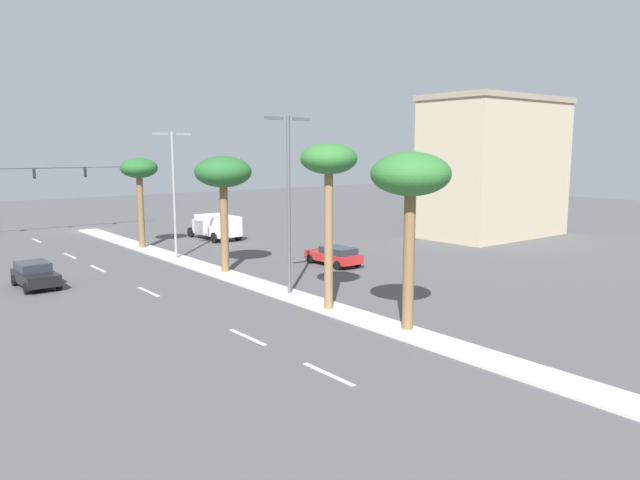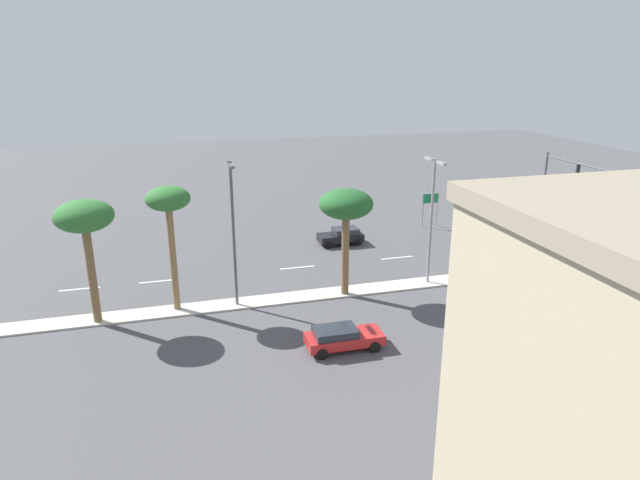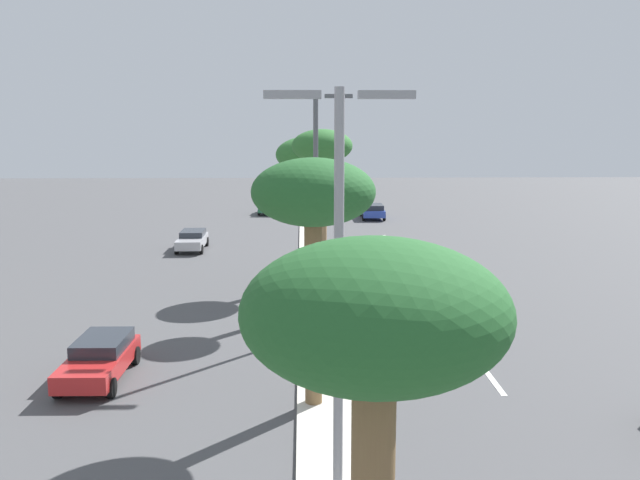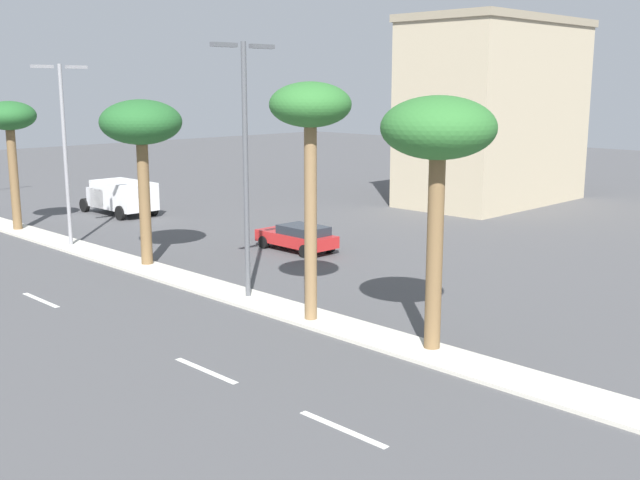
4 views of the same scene
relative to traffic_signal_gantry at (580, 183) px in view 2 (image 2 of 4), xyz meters
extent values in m
plane|color=#4C4C4F|center=(-8.75, 37.03, -4.55)|extent=(160.00, 160.00, 0.00)
cube|color=beige|center=(-8.75, 47.73, -4.49)|extent=(1.80, 96.27, 0.12)
cube|color=silver|center=(-3.06, 3.59, -4.55)|extent=(0.20, 2.80, 0.01)
cube|color=silver|center=(-3.06, 13.55, -4.55)|extent=(0.20, 2.80, 0.01)
cube|color=silver|center=(-3.06, 19.87, -4.55)|extent=(0.20, 2.80, 0.01)
cube|color=silver|center=(-3.06, 28.42, -4.55)|extent=(0.20, 2.80, 0.01)
cube|color=silver|center=(-3.06, 39.04, -4.55)|extent=(0.20, 2.80, 0.01)
cube|color=silver|center=(-3.06, 44.54, -4.55)|extent=(0.20, 2.80, 0.01)
cylinder|color=#515459|center=(5.18, 0.00, -1.20)|extent=(0.24, 0.24, 6.70)
cylinder|color=gold|center=(5.18, 0.00, -4.30)|extent=(0.53, 0.53, 0.50)
cylinder|color=#515459|center=(-4.09, 0.00, 1.75)|extent=(18.53, 0.16, 0.16)
cube|color=black|center=(0.54, 0.00, 1.20)|extent=(0.20, 0.32, 0.90)
sphere|color=red|center=(0.54, -0.12, 1.50)|extent=(0.18, 0.18, 0.18)
cube|color=black|center=(-4.09, 0.00, 1.20)|extent=(0.20, 0.32, 0.90)
sphere|color=red|center=(-4.09, -0.12, 1.50)|extent=(0.18, 0.18, 0.18)
cylinder|color=gray|center=(4.53, 12.49, -2.89)|extent=(0.10, 0.10, 3.32)
cylinder|color=gray|center=(4.53, 13.99, -2.89)|extent=(0.10, 0.10, 3.32)
cube|color=#19723F|center=(4.53, 13.24, -1.70)|extent=(0.08, 1.67, 0.92)
cylinder|color=brown|center=(-8.70, 13.69, -1.48)|extent=(0.50, 0.50, 5.90)
ellipsoid|color=#235B28|center=(-8.70, 13.69, 1.99)|extent=(2.94, 2.94, 1.61)
cylinder|color=brown|center=(-9.14, 26.44, -1.52)|extent=(0.52, 0.52, 5.83)
ellipsoid|color=#235B28|center=(-9.14, 26.44, 2.04)|extent=(3.64, 3.64, 2.00)
cylinder|color=olive|center=(-8.54, 37.84, -0.95)|extent=(0.43, 0.43, 6.96)
ellipsoid|color=#2D6B2D|center=(-8.54, 37.84, 3.01)|extent=(2.77, 2.77, 1.52)
cylinder|color=brown|center=(-9.10, 42.70, -1.31)|extent=(0.50, 0.50, 6.24)
ellipsoid|color=#2D6B2D|center=(-9.10, 42.70, 2.41)|extent=(3.46, 3.46, 1.90)
cylinder|color=gray|center=(-8.75, 19.91, 0.13)|extent=(0.20, 0.20, 9.12)
cube|color=gray|center=(-9.65, 19.91, 4.54)|extent=(1.10, 0.24, 0.16)
cube|color=gray|center=(-7.85, 19.91, 4.54)|extent=(1.10, 0.24, 0.16)
cylinder|color=#515459|center=(-8.91, 33.96, 0.39)|extent=(0.20, 0.20, 9.65)
cube|color=#515459|center=(-9.81, 33.96, 5.07)|extent=(1.10, 0.24, 0.16)
cube|color=#515459|center=(-8.01, 33.96, 5.07)|extent=(1.10, 0.24, 0.16)
cube|color=black|center=(1.66, 23.35, -3.91)|extent=(1.89, 3.96, 0.64)
cube|color=#262B33|center=(1.67, 22.86, -3.35)|extent=(1.68, 2.19, 0.50)
cylinder|color=black|center=(0.77, 24.71, -4.23)|extent=(0.23, 0.64, 0.64)
cylinder|color=black|center=(2.50, 24.74, -4.23)|extent=(0.23, 0.64, 0.64)
cylinder|color=black|center=(0.82, 21.96, -4.23)|extent=(0.23, 0.64, 0.64)
cylinder|color=black|center=(2.55, 21.99, -4.23)|extent=(0.23, 0.64, 0.64)
cube|color=red|center=(-16.35, 28.81, -3.94)|extent=(1.81, 4.41, 0.58)
cube|color=#262B33|center=(-16.35, 29.36, -3.43)|extent=(1.62, 2.43, 0.43)
cylinder|color=black|center=(-15.53, 27.27, -4.23)|extent=(0.23, 0.64, 0.64)
cylinder|color=black|center=(-17.21, 27.29, -4.23)|extent=(0.23, 0.64, 0.64)
cylinder|color=black|center=(-15.50, 30.34, -4.23)|extent=(0.23, 0.64, 0.64)
cylinder|color=black|center=(-17.17, 30.36, -4.23)|extent=(0.23, 0.64, 0.64)
cube|color=silver|center=(-15.92, 11.58, -3.49)|extent=(2.34, 2.12, 1.22)
cube|color=silver|center=(-15.92, 13.24, -3.24)|extent=(2.34, 4.51, 1.73)
cylinder|color=black|center=(-14.75, 10.22, -4.10)|extent=(0.28, 0.90, 0.90)
cylinder|color=black|center=(-17.09, 10.22, -4.10)|extent=(0.28, 0.90, 0.90)
cylinder|color=black|center=(-14.75, 14.70, -4.10)|extent=(0.28, 0.90, 0.90)
cylinder|color=black|center=(-17.09, 14.70, -4.10)|extent=(0.28, 0.90, 0.90)
camera|label=1|loc=(10.01, 60.51, 3.44)|focal=33.75mm
camera|label=2|loc=(-43.16, 37.73, 11.20)|focal=31.12mm
camera|label=3|loc=(-9.49, 6.61, 3.98)|focal=38.39mm
camera|label=4|loc=(9.58, 56.36, 3.64)|focal=42.97mm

